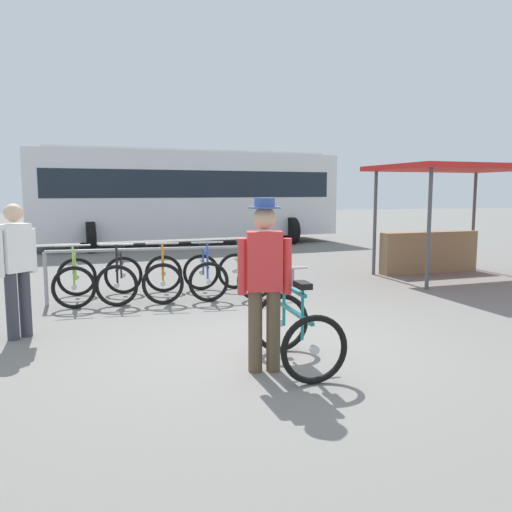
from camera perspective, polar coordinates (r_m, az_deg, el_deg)
The scene contains 12 objects.
ground_plane at distance 5.85m, azimuth 1.19°, elevation -10.64°, with size 80.00×80.00×0.00m, color slate.
bike_rack_rail at distance 8.62m, azimuth -9.44°, elevation -0.29°, with size 3.91×0.21×0.88m.
racked_bike_lime at distance 8.86m, azimuth -19.25°, elevation -2.47°, with size 0.67×1.10×0.97m.
racked_bike_black at distance 8.82m, azimuth -14.71°, elevation -2.34°, with size 0.80×1.17×0.97m.
racked_bike_orange at distance 8.83m, azimuth -10.17°, elevation -2.20°, with size 0.78×1.18×0.98m.
racked_bike_blue at distance 8.90m, azimuth -5.66°, elevation -2.05°, with size 0.72×1.15×0.98m.
racked_bike_yellow at distance 9.02m, azimuth -1.26°, elevation -1.89°, with size 0.77×1.15×0.97m.
featured_bicycle at distance 5.41m, azimuth 4.10°, elevation -7.24°, with size 0.67×1.18×0.97m.
person_with_featured_bike at distance 5.07m, azimuth 0.93°, elevation -2.39°, with size 0.52×0.32×1.72m.
pedestrian_with_backpack at distance 6.89m, azimuth -24.97°, elevation -0.60°, with size 0.47×0.47×1.64m.
bus_distant at distance 17.54m, azimuth -7.55°, elevation 6.96°, with size 10.22×4.16×3.08m.
market_stall at distance 11.62m, azimuth 19.92°, elevation 4.81°, with size 3.22×2.46×2.30m.
Camera 1 is at (-1.65, -5.32, 1.79)m, focal length 36.38 mm.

